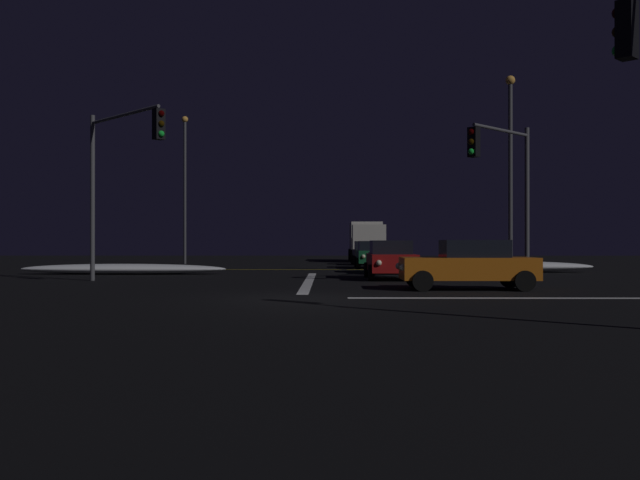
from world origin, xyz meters
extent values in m
cube|color=black|center=(0.00, 0.00, -0.05)|extent=(120.00, 120.00, 0.10)
cube|color=white|center=(0.00, 8.05, 0.00)|extent=(0.35, 13.77, 0.01)
cube|color=yellow|center=(0.00, 19.65, 0.00)|extent=(22.00, 0.15, 0.01)
cube|color=white|center=(8.15, 0.00, 0.00)|extent=(13.77, 0.40, 0.01)
ellipsoid|color=white|center=(-8.85, 13.95, 0.24)|extent=(9.66, 1.50, 0.49)
ellipsoid|color=white|center=(8.85, 16.20, 0.28)|extent=(10.13, 1.50, 0.56)
cube|color=maroon|center=(3.31, 9.78, 0.67)|extent=(1.80, 4.20, 0.70)
cube|color=black|center=(3.31, 9.98, 1.29)|extent=(1.60, 2.00, 0.55)
cylinder|color=black|center=(4.21, 8.23, 0.32)|extent=(0.22, 0.64, 0.64)
cylinder|color=black|center=(2.41, 8.23, 0.32)|extent=(0.22, 0.64, 0.64)
cylinder|color=black|center=(4.21, 11.33, 0.32)|extent=(0.22, 0.64, 0.64)
cylinder|color=black|center=(2.41, 11.33, 0.32)|extent=(0.22, 0.64, 0.64)
sphere|color=#F9EFC6|center=(3.96, 7.66, 0.72)|extent=(0.22, 0.22, 0.22)
sphere|color=#F9EFC6|center=(2.66, 7.66, 0.72)|extent=(0.22, 0.22, 0.22)
cube|color=silver|center=(3.73, 15.42, 0.67)|extent=(1.80, 4.20, 0.70)
cube|color=black|center=(3.73, 15.62, 1.29)|extent=(1.60, 2.00, 0.55)
cylinder|color=black|center=(4.63, 13.87, 0.32)|extent=(0.22, 0.64, 0.64)
cylinder|color=black|center=(2.83, 13.87, 0.32)|extent=(0.22, 0.64, 0.64)
cylinder|color=black|center=(4.63, 16.97, 0.32)|extent=(0.22, 0.64, 0.64)
cylinder|color=black|center=(2.83, 16.97, 0.32)|extent=(0.22, 0.64, 0.64)
sphere|color=#F9EFC6|center=(4.38, 13.30, 0.72)|extent=(0.22, 0.22, 0.22)
sphere|color=#F9EFC6|center=(3.08, 13.30, 0.72)|extent=(0.22, 0.22, 0.22)
cube|color=#14512D|center=(3.33, 21.95, 0.67)|extent=(1.80, 4.20, 0.70)
cube|color=black|center=(3.33, 22.15, 1.29)|extent=(1.60, 2.00, 0.55)
cylinder|color=black|center=(4.23, 20.40, 0.32)|extent=(0.22, 0.64, 0.64)
cylinder|color=black|center=(2.43, 20.40, 0.32)|extent=(0.22, 0.64, 0.64)
cylinder|color=black|center=(4.23, 23.50, 0.32)|extent=(0.22, 0.64, 0.64)
cylinder|color=black|center=(2.43, 23.50, 0.32)|extent=(0.22, 0.64, 0.64)
sphere|color=#F9EFC6|center=(3.98, 19.83, 0.72)|extent=(0.22, 0.22, 0.22)
sphere|color=#F9EFC6|center=(2.68, 19.83, 0.72)|extent=(0.22, 0.22, 0.22)
cube|color=black|center=(3.35, 28.15, 0.67)|extent=(1.80, 4.20, 0.70)
cube|color=black|center=(3.35, 28.35, 1.29)|extent=(1.60, 2.00, 0.55)
cylinder|color=black|center=(4.25, 26.60, 0.32)|extent=(0.22, 0.64, 0.64)
cylinder|color=black|center=(2.45, 26.60, 0.32)|extent=(0.22, 0.64, 0.64)
cylinder|color=black|center=(4.25, 29.70, 0.32)|extent=(0.22, 0.64, 0.64)
cylinder|color=black|center=(2.45, 29.70, 0.32)|extent=(0.22, 0.64, 0.64)
sphere|color=#F9EFC6|center=(4.00, 26.03, 0.72)|extent=(0.22, 0.22, 0.22)
sphere|color=#F9EFC6|center=(2.70, 26.03, 0.72)|extent=(0.22, 0.22, 0.22)
cube|color=beige|center=(3.74, 33.03, 1.63)|extent=(2.40, 2.20, 2.30)
cube|color=silver|center=(3.74, 37.53, 1.78)|extent=(2.40, 5.00, 2.60)
cylinder|color=black|center=(4.94, 33.63, 0.48)|extent=(0.28, 0.96, 0.96)
cylinder|color=black|center=(2.54, 33.63, 0.48)|extent=(0.28, 0.96, 0.96)
cylinder|color=black|center=(4.94, 38.33, 0.48)|extent=(0.28, 0.96, 0.96)
cylinder|color=black|center=(2.54, 38.33, 0.48)|extent=(0.28, 0.96, 0.96)
sphere|color=#F9EFC6|center=(4.59, 31.88, 1.03)|extent=(0.26, 0.26, 0.26)
sphere|color=#F9EFC6|center=(2.89, 31.88, 1.03)|extent=(0.26, 0.26, 0.26)
cube|color=#C66014|center=(5.17, 3.44, 0.67)|extent=(4.20, 1.80, 0.70)
cube|color=black|center=(5.37, 3.44, 1.29)|extent=(2.00, 1.60, 0.55)
cylinder|color=black|center=(3.62, 2.54, 0.32)|extent=(0.64, 0.22, 0.64)
cylinder|color=black|center=(3.62, 4.34, 0.32)|extent=(0.64, 0.22, 0.64)
cylinder|color=black|center=(6.72, 2.54, 0.32)|extent=(0.64, 0.22, 0.64)
cylinder|color=black|center=(6.72, 4.34, 0.32)|extent=(0.64, 0.22, 0.64)
sphere|color=#F9EFC6|center=(3.05, 2.79, 0.72)|extent=(0.22, 0.22, 0.22)
sphere|color=#F9EFC6|center=(3.05, 4.09, 0.72)|extent=(0.22, 0.22, 0.22)
cube|color=black|center=(6.14, -6.14, 5.34)|extent=(0.46, 0.46, 1.05)
sphere|color=black|center=(6.03, -6.03, 5.68)|extent=(0.22, 0.22, 0.22)
sphere|color=black|center=(6.03, -6.03, 5.34)|extent=(0.22, 0.22, 0.22)
sphere|color=green|center=(6.03, -6.03, 4.99)|extent=(0.22, 0.22, 0.22)
cylinder|color=#4C4C51|center=(8.45, 8.45, 2.97)|extent=(0.18, 0.18, 5.94)
cylinder|color=#4C4C51|center=(7.15, 7.15, 5.64)|extent=(2.68, 2.68, 0.12)
cube|color=black|center=(5.86, 5.86, 5.01)|extent=(0.46, 0.46, 1.05)
sphere|color=black|center=(5.74, 5.74, 5.36)|extent=(0.22, 0.22, 0.22)
sphere|color=black|center=(5.74, 5.74, 5.01)|extent=(0.22, 0.22, 0.22)
sphere|color=green|center=(5.74, 5.74, 4.67)|extent=(0.22, 0.22, 0.22)
cylinder|color=#4C4C51|center=(-8.45, 8.45, 3.23)|extent=(0.18, 0.18, 6.45)
cylinder|color=#4C4C51|center=(-6.75, 6.75, 6.15)|extent=(3.49, 3.49, 0.12)
cube|color=black|center=(-5.04, 5.04, 5.53)|extent=(0.46, 0.46, 1.05)
sphere|color=black|center=(-4.93, 4.93, 5.87)|extent=(0.22, 0.22, 0.22)
sphere|color=black|center=(-4.93, 4.93, 5.53)|extent=(0.22, 0.22, 0.22)
sphere|color=green|center=(-4.93, 4.93, 5.18)|extent=(0.22, 0.22, 0.22)
cylinder|color=#424247|center=(9.15, 13.65, 4.39)|extent=(0.20, 0.20, 8.79)
sphere|color=#F9AD47|center=(9.15, 13.65, 8.97)|extent=(0.44, 0.44, 0.44)
cylinder|color=#424247|center=(-9.15, 29.65, 4.91)|extent=(0.20, 0.20, 9.81)
sphere|color=#F9AD47|center=(-9.15, 29.65, 9.99)|extent=(0.44, 0.44, 0.44)
camera|label=1|loc=(0.74, -18.95, 1.50)|focal=39.64mm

